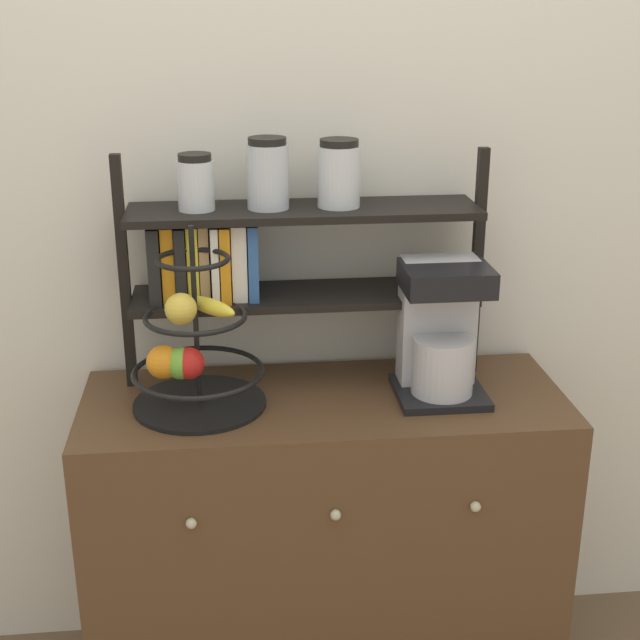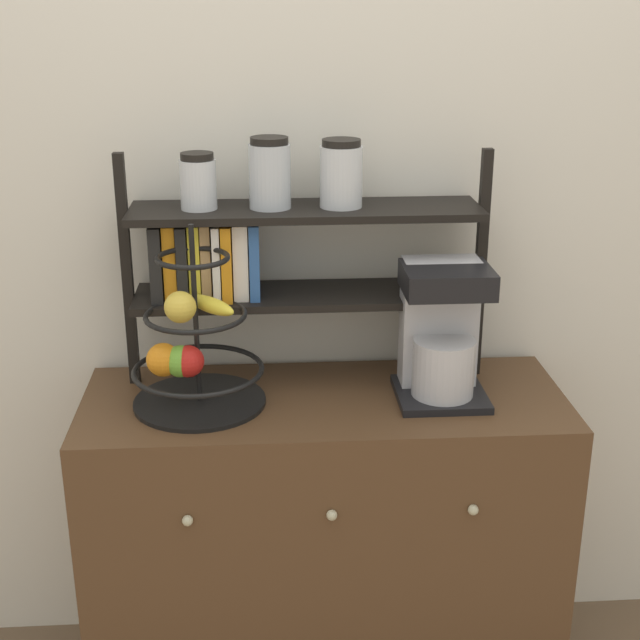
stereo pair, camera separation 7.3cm
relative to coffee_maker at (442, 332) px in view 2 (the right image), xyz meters
name	(u,v)px [view 2 (the right image)]	position (x,y,z in m)	size (l,w,h in m)	color
wall_back	(317,164)	(-0.27, 0.26, 0.34)	(7.00, 0.05, 2.60)	silver
sideboard	(324,543)	(-0.27, 0.00, -0.56)	(1.13, 0.45, 0.80)	#4C331E
coffee_maker	(442,332)	(0.00, 0.00, 0.00)	(0.21, 0.20, 0.32)	black
fruit_stand	(192,352)	(-0.57, -0.02, -0.02)	(0.30, 0.30, 0.42)	black
shelf_hutch	(264,238)	(-0.40, 0.12, 0.20)	(0.86, 0.20, 0.59)	black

